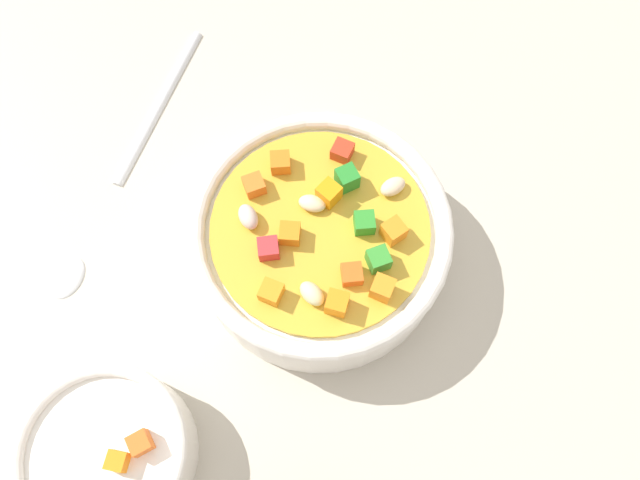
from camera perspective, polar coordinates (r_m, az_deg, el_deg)
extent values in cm
cube|color=#BAB2A0|center=(44.65, 0.00, -1.73)|extent=(140.00, 140.00, 2.00)
cylinder|color=white|center=(41.58, 0.00, -0.23)|extent=(17.07, 17.07, 4.54)
torus|color=white|center=(39.14, 0.00, 1.15)|extent=(17.24, 17.24, 1.19)
cylinder|color=gold|center=(39.29, 0.00, 1.06)|extent=(14.26, 14.26, 0.40)
cube|color=orange|center=(37.20, 5.86, -4.50)|extent=(1.81, 1.81, 1.41)
ellipsoid|color=beige|center=(40.10, 6.83, 4.99)|extent=(2.01, 1.54, 0.88)
ellipsoid|color=beige|center=(39.04, -6.73, 2.17)|extent=(1.35, 1.91, 1.14)
cube|color=orange|center=(38.57, 6.90, 0.84)|extent=(1.59, 1.59, 1.33)
ellipsoid|color=beige|center=(37.09, -0.76, -5.03)|extent=(1.79, 2.11, 1.07)
cube|color=#2C8D29|center=(38.68, 4.17, 1.62)|extent=(1.55, 1.55, 1.21)
cube|color=orange|center=(38.41, -2.86, 0.67)|extent=(1.67, 1.67, 1.12)
cube|color=#DD5D1C|center=(37.56, 2.99, -3.20)|extent=(1.53, 1.53, 0.96)
cube|color=#26862A|center=(39.78, 2.55, 5.79)|extent=(1.44, 1.44, 1.51)
cube|color=red|center=(41.00, 2.10, 8.32)|extent=(1.81, 1.81, 1.03)
cube|color=orange|center=(39.29, 0.83, 4.40)|extent=(1.74, 1.74, 1.46)
cube|color=orange|center=(36.76, 1.61, -5.92)|extent=(1.77, 1.77, 1.42)
ellipsoid|color=beige|center=(39.28, -1.25, 3.29)|extent=(2.13, 1.95, 0.84)
cube|color=orange|center=(40.00, -6.19, 5.12)|extent=(1.35, 1.35, 1.04)
cube|color=green|center=(37.78, 5.48, -1.82)|extent=(1.32, 1.32, 1.37)
cube|color=orange|center=(40.57, -3.73, 7.24)|extent=(1.55, 1.55, 1.13)
cube|color=orange|center=(37.20, -4.59, -4.87)|extent=(1.80, 1.80, 1.12)
cube|color=red|center=(38.13, -4.86, -0.79)|extent=(1.50, 1.50, 1.09)
cylinder|color=silver|center=(50.66, -14.85, 12.27)|extent=(9.81, 12.14, 0.76)
ellipsoid|color=silver|center=(46.34, -22.67, -3.17)|extent=(3.67, 3.84, 0.72)
cylinder|color=white|center=(41.39, -19.07, -18.35)|extent=(10.24, 10.24, 3.52)
torus|color=white|center=(39.53, -19.99, -18.16)|extent=(10.34, 10.34, 0.82)
cube|color=orange|center=(38.80, -18.43, -19.03)|extent=(1.51, 1.51, 1.10)
cube|color=orange|center=(38.45, -16.46, -17.75)|extent=(1.38, 1.38, 1.18)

